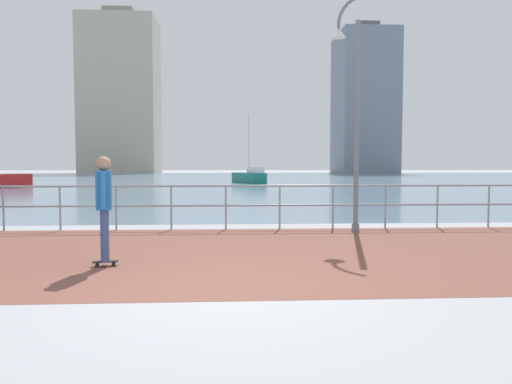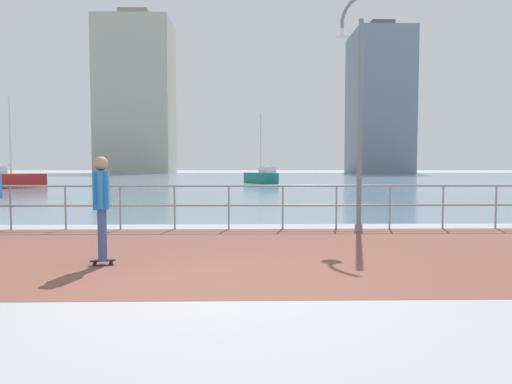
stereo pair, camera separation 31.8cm
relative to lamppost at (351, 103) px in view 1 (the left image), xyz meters
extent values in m
plane|color=#9E9EA3|center=(-3.13, 34.75, -3.19)|extent=(220.00, 220.00, 0.00)
cube|color=brown|center=(-3.13, -2.67, -3.19)|extent=(28.00, 6.32, 0.01)
cube|color=slate|center=(-3.13, 45.49, -3.19)|extent=(180.00, 88.00, 0.00)
cylinder|color=#8C99A3|center=(-8.73, 0.49, -2.63)|extent=(0.05, 0.05, 1.12)
cylinder|color=#8C99A3|center=(-7.33, 0.49, -2.63)|extent=(0.05, 0.05, 1.12)
cylinder|color=#8C99A3|center=(-5.93, 0.49, -2.63)|extent=(0.05, 0.05, 1.12)
cylinder|color=#8C99A3|center=(-4.53, 0.49, -2.63)|extent=(0.05, 0.05, 1.12)
cylinder|color=#8C99A3|center=(-3.13, 0.49, -2.63)|extent=(0.05, 0.05, 1.12)
cylinder|color=#8C99A3|center=(-1.73, 0.49, -2.63)|extent=(0.05, 0.05, 1.12)
cylinder|color=#8C99A3|center=(-0.33, 0.49, -2.63)|extent=(0.05, 0.05, 1.12)
cylinder|color=#8C99A3|center=(1.07, 0.49, -2.63)|extent=(0.05, 0.05, 1.12)
cylinder|color=#8C99A3|center=(2.47, 0.49, -2.63)|extent=(0.05, 0.05, 1.12)
cylinder|color=#8C99A3|center=(3.87, 0.49, -2.63)|extent=(0.05, 0.05, 1.12)
cylinder|color=#8C99A3|center=(-3.13, 0.49, -2.07)|extent=(25.20, 0.06, 0.06)
cylinder|color=#8C99A3|center=(-3.13, 0.49, -2.58)|extent=(25.20, 0.06, 0.06)
cylinder|color=slate|center=(0.11, -0.11, -3.09)|extent=(0.19, 0.19, 0.20)
cylinder|color=slate|center=(0.11, -0.11, -0.60)|extent=(0.12, 0.12, 5.18)
cylinder|color=slate|center=(-0.05, 0.05, 2.48)|extent=(0.20, 0.19, 0.15)
cylinder|color=slate|center=(-0.15, 0.14, 2.40)|extent=(0.19, 0.19, 0.18)
cylinder|color=slate|center=(-0.22, 0.21, 2.28)|extent=(0.18, 0.17, 0.19)
cylinder|color=slate|center=(-0.26, 0.26, 2.14)|extent=(0.15, 0.15, 0.19)
cylinder|color=slate|center=(-0.28, 0.27, 1.98)|extent=(0.12, 0.12, 0.17)
cone|color=silver|center=(-0.28, 0.27, 1.78)|extent=(0.36, 0.36, 0.22)
cylinder|color=black|center=(-5.17, -3.84, -3.16)|extent=(0.07, 0.04, 0.06)
cylinder|color=black|center=(-5.18, -3.77, -3.16)|extent=(0.07, 0.04, 0.06)
cylinder|color=black|center=(-4.92, -3.79, -3.16)|extent=(0.07, 0.04, 0.06)
cylinder|color=black|center=(-4.93, -3.71, -3.16)|extent=(0.07, 0.04, 0.06)
cube|color=black|center=(-5.05, -3.78, -3.11)|extent=(0.41, 0.19, 0.02)
cylinder|color=#384C7A|center=(-5.03, -3.85, -2.68)|extent=(0.15, 0.15, 0.85)
cylinder|color=#384C7A|center=(-5.07, -3.70, -2.68)|extent=(0.15, 0.15, 0.85)
cube|color=#236BB2|center=(-5.05, -3.78, -1.94)|extent=(0.31, 0.38, 0.63)
cylinder|color=#236BB2|center=(-5.00, -4.00, -1.93)|extent=(0.11, 0.11, 0.60)
cylinder|color=#236BB2|center=(-5.10, -3.55, -1.93)|extent=(0.11, 0.11, 0.60)
sphere|color=#A37A5B|center=(-5.05, -3.78, -1.51)|extent=(0.23, 0.23, 0.23)
cube|color=#197266|center=(-1.40, 31.20, -2.71)|extent=(3.16, 4.69, 0.97)
cube|color=silver|center=(-0.83, 29.97, -1.96)|extent=(1.57, 1.89, 0.54)
cylinder|color=silver|center=(-1.40, 31.20, 0.46)|extent=(0.11, 0.11, 5.38)
cylinder|color=silver|center=(-0.98, 30.30, -1.58)|extent=(0.93, 1.88, 0.09)
cube|color=#B2AD99|center=(-26.26, 87.22, 12.84)|extent=(15.38, 11.33, 32.06)
cube|color=gray|center=(-26.26, 87.22, 29.87)|extent=(6.15, 4.53, 2.00)
cube|color=slate|center=(25.41, 86.16, 11.56)|extent=(11.72, 13.42, 29.51)
cube|color=#4E5560|center=(25.41, 86.16, 27.32)|extent=(4.69, 5.37, 2.00)
camera|label=1|loc=(-2.97, -11.31, -1.54)|focal=32.13mm
camera|label=2|loc=(-2.66, -11.32, -1.54)|focal=32.13mm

